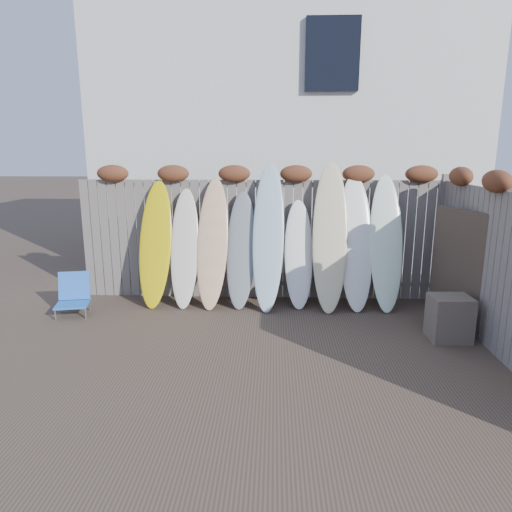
{
  "coord_description": "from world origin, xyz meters",
  "views": [
    {
      "loc": [
        0.26,
        -5.12,
        2.46
      ],
      "look_at": [
        0.0,
        1.2,
        1.0
      ],
      "focal_mm": 32.0,
      "sensor_mm": 36.0,
      "label": 1
    }
  ],
  "objects_px": {
    "beach_chair": "(73,295)",
    "surfboard_0": "(155,244)",
    "wooden_crate": "(449,318)",
    "lattice_panel": "(457,268)"
  },
  "relations": [
    {
      "from": "beach_chair",
      "to": "surfboard_0",
      "type": "xyz_separation_m",
      "value": [
        1.18,
        0.51,
        0.71
      ]
    },
    {
      "from": "wooden_crate",
      "to": "surfboard_0",
      "type": "height_order",
      "value": "surfboard_0"
    },
    {
      "from": "lattice_panel",
      "to": "surfboard_0",
      "type": "bearing_deg",
      "value": 154.61
    },
    {
      "from": "wooden_crate",
      "to": "surfboard_0",
      "type": "xyz_separation_m",
      "value": [
        -4.24,
        1.32,
        0.7
      ]
    },
    {
      "from": "beach_chair",
      "to": "lattice_panel",
      "type": "relative_size",
      "value": 0.38
    },
    {
      "from": "wooden_crate",
      "to": "beach_chair",
      "type": "bearing_deg",
      "value": 171.59
    },
    {
      "from": "lattice_panel",
      "to": "surfboard_0",
      "type": "xyz_separation_m",
      "value": [
        -4.52,
        0.74,
        0.16
      ]
    },
    {
      "from": "wooden_crate",
      "to": "surfboard_0",
      "type": "relative_size",
      "value": 0.29
    },
    {
      "from": "beach_chair",
      "to": "wooden_crate",
      "type": "height_order",
      "value": "beach_chair"
    },
    {
      "from": "lattice_panel",
      "to": "surfboard_0",
      "type": "relative_size",
      "value": 0.8
    }
  ]
}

